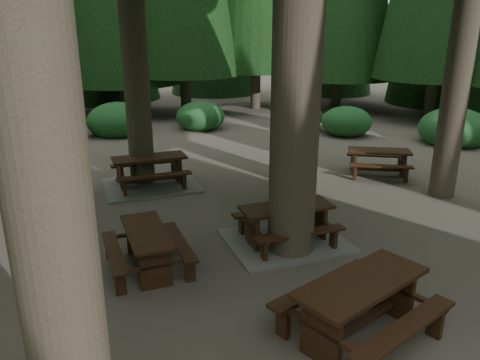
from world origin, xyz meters
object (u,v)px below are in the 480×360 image
object	(u,v)px
picnic_table_c	(150,176)
picnic_table_e	(361,300)
picnic_table_d	(379,158)
picnic_table_a	(286,230)
picnic_table_b	(147,243)

from	to	relation	value
picnic_table_c	picnic_table_e	distance (m)	7.32
picnic_table_d	picnic_table_e	world-z (taller)	picnic_table_e
picnic_table_a	picnic_table_b	xyz separation A→B (m)	(-2.64, -0.33, 0.22)
picnic_table_b	picnic_table_d	xyz separation A→B (m)	(6.66, 3.64, 0.00)
picnic_table_c	picnic_table_d	bearing A→B (deg)	-11.89
picnic_table_a	picnic_table_e	world-z (taller)	picnic_table_e
picnic_table_a	picnic_table_d	xyz separation A→B (m)	(4.02, 3.31, 0.22)
picnic_table_b	picnic_table_d	size ratio (longest dim) A/B	0.86
picnic_table_c	picnic_table_a	bearing A→B (deg)	-66.82
picnic_table_d	picnic_table_c	bearing A→B (deg)	-162.25
picnic_table_b	picnic_table_d	distance (m)	7.59
picnic_table_a	picnic_table_d	size ratio (longest dim) A/B	1.14
picnic_table_a	picnic_table_d	bearing A→B (deg)	35.15
picnic_table_b	picnic_table_c	bearing A→B (deg)	-11.66
picnic_table_d	picnic_table_e	size ratio (longest dim) A/B	0.85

